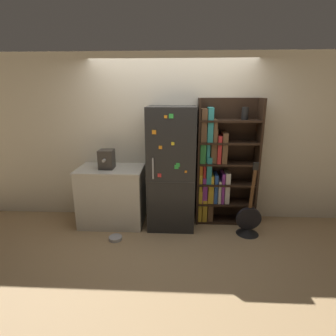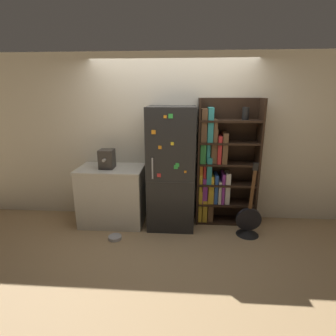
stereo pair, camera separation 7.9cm
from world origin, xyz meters
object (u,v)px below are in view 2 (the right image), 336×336
(bookshelf, at_px, (218,167))
(pet_bowl, at_px, (115,237))
(espresso_machine, at_px, (107,159))
(refrigerator, at_px, (171,168))
(guitar, at_px, (248,224))

(bookshelf, xyz_separation_m, pet_bowl, (-1.49, -0.70, -0.88))
(espresso_machine, bearing_deg, bookshelf, 6.86)
(refrigerator, height_order, pet_bowl, refrigerator)
(bookshelf, distance_m, pet_bowl, 1.87)
(guitar, bearing_deg, pet_bowl, -172.34)
(refrigerator, bearing_deg, pet_bowl, -145.86)
(guitar, bearing_deg, espresso_machine, 173.57)
(espresso_machine, height_order, guitar, espresso_machine)
(bookshelf, distance_m, espresso_machine, 1.71)
(bookshelf, bearing_deg, espresso_machine, -173.14)
(guitar, distance_m, pet_bowl, 1.93)
(refrigerator, bearing_deg, guitar, -13.18)
(espresso_machine, bearing_deg, refrigerator, 1.70)
(bookshelf, bearing_deg, guitar, -46.65)
(refrigerator, xyz_separation_m, bookshelf, (0.72, 0.17, -0.01))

